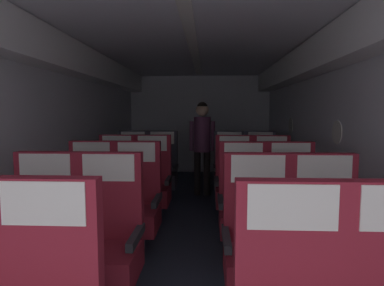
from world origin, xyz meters
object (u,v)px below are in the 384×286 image
(seat_d_right_aisle, at_px, (272,186))
(seat_e_left_window, at_px, (132,171))
(seat_d_left_aisle, at_px, (152,184))
(seat_b_right_window, at_px, (258,245))
(seat_c_left_window, at_px, (90,204))
(seat_d_right_window, at_px, (234,185))
(seat_c_left_aisle, at_px, (135,205))
(seat_e_right_window, at_px, (229,172))
(flight_attendant, at_px, (202,138))
(seat_e_right_aisle, at_px, (261,172))
(seat_b_right_aisle, at_px, (326,245))
(seat_e_left_aisle, at_px, (162,171))
(seat_c_right_window, at_px, (244,206))
(seat_b_left_window, at_px, (42,240))
(seat_d_left_window, at_px, (116,184))
(seat_c_right_aisle, at_px, (292,207))
(seat_b_left_aisle, at_px, (106,242))

(seat_d_right_aisle, height_order, seat_e_left_window, same)
(seat_d_left_aisle, xyz_separation_m, seat_d_right_aisle, (1.56, -0.02, 0.00))
(seat_b_right_window, xyz_separation_m, seat_c_left_window, (-1.56, 0.94, 0.00))
(seat_d_right_window, bearing_deg, seat_c_left_aisle, -138.83)
(seat_e_right_window, xyz_separation_m, flight_attendant, (-0.44, 0.31, 0.50))
(seat_d_right_window, xyz_separation_m, seat_e_right_aisle, (0.49, 0.93, 0.00))
(seat_b_right_aisle, height_order, seat_e_left_aisle, same)
(seat_c_right_window, bearing_deg, seat_e_left_window, 129.76)
(seat_b_left_window, xyz_separation_m, seat_d_left_window, (0.01, 1.87, 0.00))
(seat_c_left_window, distance_m, seat_e_left_aisle, 1.94)
(seat_c_right_aisle, bearing_deg, seat_c_right_window, -177.94)
(seat_d_left_aisle, bearing_deg, seat_e_left_window, 117.21)
(seat_d_left_aisle, height_order, seat_e_right_aisle, same)
(seat_b_left_window, height_order, seat_b_right_aisle, same)
(seat_e_left_window, bearing_deg, seat_e_right_window, 0.15)
(seat_d_left_window, relative_size, flight_attendant, 0.70)
(seat_c_left_window, height_order, seat_d_left_aisle, same)
(seat_c_left_window, bearing_deg, seat_d_left_window, 90.00)
(seat_c_right_window, relative_size, seat_e_left_window, 1.00)
(seat_c_right_window, bearing_deg, seat_e_right_window, 90.39)
(seat_c_left_window, height_order, seat_e_right_window, same)
(seat_c_right_window, distance_m, seat_d_right_window, 0.95)
(seat_b_right_aisle, distance_m, seat_d_right_aisle, 1.86)
(seat_b_right_aisle, relative_size, seat_c_left_aisle, 1.00)
(seat_c_left_aisle, xyz_separation_m, seat_d_right_window, (1.08, 0.94, 0.00))
(seat_b_left_window, bearing_deg, seat_d_left_aisle, 75.74)
(flight_attendant, bearing_deg, seat_d_left_window, -142.15)
(seat_e_right_aisle, bearing_deg, seat_d_right_aisle, -90.52)
(seat_d_right_aisle, bearing_deg, seat_c_right_window, -116.61)
(seat_e_left_window, bearing_deg, seat_e_left_aisle, 1.24)
(seat_c_left_aisle, bearing_deg, seat_e_right_aisle, 50.08)
(seat_e_right_aisle, height_order, flight_attendant, flight_attendant)
(seat_c_right_aisle, relative_size, seat_e_right_aisle, 1.00)
(seat_c_left_window, bearing_deg, seat_c_left_aisle, -0.23)
(seat_e_left_aisle, bearing_deg, seat_d_left_aisle, -90.03)
(seat_e_left_window, height_order, seat_e_right_aisle, same)
(seat_d_right_aisle, bearing_deg, flight_attendant, 126.15)
(flight_attendant, bearing_deg, seat_b_right_window, -92.36)
(seat_c_right_window, bearing_deg, seat_d_left_window, 148.93)
(seat_b_left_aisle, distance_m, seat_b_right_window, 1.09)
(seat_b_left_aisle, height_order, seat_b_right_aisle, same)
(seat_c_left_window, height_order, seat_c_left_aisle, same)
(seat_b_right_aisle, bearing_deg, seat_b_left_aisle, -179.54)
(flight_attendant, bearing_deg, seat_b_left_window, -120.29)
(seat_b_left_window, height_order, seat_e_left_window, same)
(seat_e_right_aisle, distance_m, seat_e_right_window, 0.49)
(seat_b_right_window, xyz_separation_m, seat_c_right_window, (-0.00, 0.93, 0.00))
(seat_e_left_aisle, relative_size, flight_attendant, 0.70)
(seat_d_right_aisle, relative_size, seat_e_right_window, 1.00)
(seat_e_left_aisle, bearing_deg, seat_e_left_window, -178.76)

